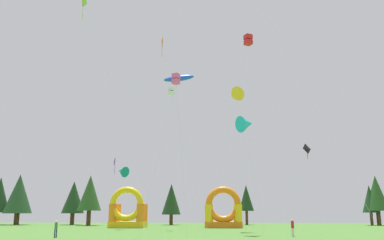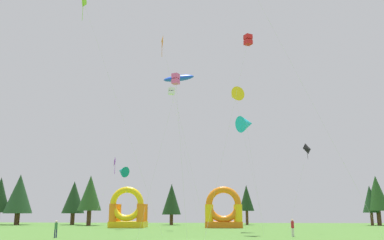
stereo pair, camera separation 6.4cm
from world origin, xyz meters
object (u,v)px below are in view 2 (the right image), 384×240
object	(u,v)px
kite_yellow_delta	(235,95)
kite_blue_parafoil	(179,78)
kite_white_box	(171,91)
kite_lime_diamond	(83,4)
inflatable_blue_arch	(128,213)
person_midfield	(56,227)
inflatable_red_slide	(224,213)
kite_teal_delta	(122,171)
kite_orange_diamond	(162,43)
kite_purple_diamond	(115,163)
kite_cyan_delta	(246,124)
kite_red_box	(248,40)
kite_pink_box	(176,80)
person_near_camera	(293,226)
kite_black_diamond	(308,149)

from	to	relation	value
kite_yellow_delta	kite_blue_parafoil	xyz separation A→B (m)	(-6.29, -21.25, -4.23)
kite_white_box	kite_blue_parafoil	size ratio (longest dim) A/B	1.40
kite_lime_diamond	inflatable_blue_arch	size ratio (longest dim) A/B	3.65
person_midfield	inflatable_red_slide	size ratio (longest dim) A/B	0.26
kite_teal_delta	kite_lime_diamond	xyz separation A→B (m)	(1.66, -26.07, 14.70)
kite_orange_diamond	kite_purple_diamond	bearing A→B (deg)	125.12
kite_cyan_delta	kite_blue_parafoil	world-z (taller)	kite_blue_parafoil
person_midfield	kite_blue_parafoil	bearing A→B (deg)	145.56
kite_cyan_delta	inflatable_red_slide	world-z (taller)	kite_cyan_delta
inflatable_blue_arch	kite_teal_delta	bearing A→B (deg)	-89.23
kite_red_box	inflatable_red_slide	distance (m)	35.21
kite_pink_box	inflatable_red_slide	size ratio (longest dim) A/B	2.03
kite_teal_delta	kite_red_box	size ratio (longest dim) A/B	0.48
kite_cyan_delta	person_midfield	world-z (taller)	kite_cyan_delta
kite_yellow_delta	kite_purple_diamond	world-z (taller)	kite_yellow_delta
kite_yellow_delta	kite_blue_parafoil	distance (m)	22.56
kite_yellow_delta	kite_orange_diamond	bearing A→B (deg)	-118.09
kite_red_box	person_near_camera	size ratio (longest dim) A/B	11.04
kite_teal_delta	kite_cyan_delta	world-z (taller)	kite_cyan_delta
kite_red_box	inflatable_red_slide	bearing A→B (deg)	94.88
kite_yellow_delta	person_near_camera	size ratio (longest dim) A/B	11.35
kite_white_box	kite_lime_diamond	distance (m)	27.18
kite_orange_diamond	inflatable_red_slide	bearing A→B (deg)	75.57
kite_orange_diamond	kite_blue_parafoil	bearing A→B (deg)	-62.88
kite_cyan_delta	person_midfield	bearing A→B (deg)	-157.94
kite_pink_box	kite_lime_diamond	bearing A→B (deg)	149.46
kite_yellow_delta	kite_pink_box	xyz separation A→B (m)	(-5.81, -28.10, -6.64)
kite_purple_diamond	person_midfield	xyz separation A→B (m)	(-2.84, -11.72, -8.02)
kite_blue_parafoil	kite_black_diamond	bearing A→B (deg)	43.82
kite_teal_delta	kite_lime_diamond	size ratio (longest dim) A/B	0.40
kite_cyan_delta	kite_blue_parafoil	distance (m)	14.37
kite_orange_diamond	inflatable_blue_arch	xyz separation A→B (m)	(-9.07, 25.68, -18.95)
kite_pink_box	kite_teal_delta	distance (m)	34.56
kite_purple_diamond	person_near_camera	world-z (taller)	kite_purple_diamond
person_near_camera	inflatable_red_slide	size ratio (longest dim) A/B	0.28
kite_purple_diamond	kite_red_box	bearing A→B (deg)	-40.81
kite_teal_delta	inflatable_blue_arch	bearing A→B (deg)	90.77
kite_blue_parafoil	person_midfield	bearing A→B (deg)	162.93
kite_black_diamond	kite_red_box	distance (m)	18.42
inflatable_red_slide	kite_orange_diamond	bearing A→B (deg)	-104.43
kite_lime_diamond	kite_purple_diamond	bearing A→B (deg)	91.07
inflatable_blue_arch	kite_purple_diamond	bearing A→B (deg)	-84.50
kite_black_diamond	person_near_camera	world-z (taller)	kite_black_diamond
person_near_camera	kite_white_box	bearing A→B (deg)	177.88
kite_red_box	kite_white_box	bearing A→B (deg)	113.65
kite_yellow_delta	kite_blue_parafoil	size ratio (longest dim) A/B	1.30
kite_pink_box	kite_red_box	size ratio (longest dim) A/B	0.67
kite_orange_diamond	kite_teal_delta	bearing A→B (deg)	113.75
person_near_camera	inflatable_red_slide	distance (m)	24.84
person_midfield	inflatable_red_slide	world-z (taller)	inflatable_red_slide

